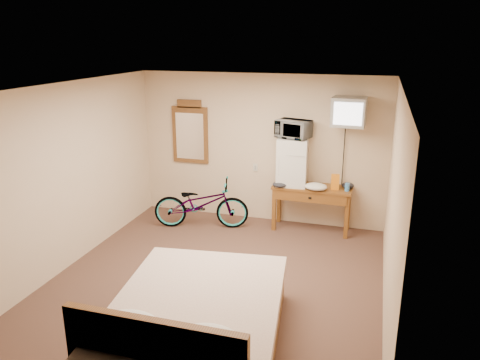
{
  "coord_description": "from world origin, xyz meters",
  "views": [
    {
      "loc": [
        1.86,
        -5.16,
        3.06
      ],
      "look_at": [
        0.14,
        0.61,
        1.21
      ],
      "focal_mm": 35.0,
      "sensor_mm": 36.0,
      "label": 1
    }
  ],
  "objects": [
    {
      "name": "cloth_cream",
      "position": [
        1.01,
        1.87,
        0.81
      ],
      "size": [
        0.36,
        0.28,
        0.11
      ],
      "primitive_type": "ellipsoid",
      "color": "beige",
      "rests_on": "desk"
    },
    {
      "name": "bed",
      "position": [
        0.25,
        -1.37,
        0.29
      ],
      "size": [
        1.92,
        2.39,
        0.9
      ],
      "color": "brown",
      "rests_on": "floor"
    },
    {
      "name": "cloth_dark_a",
      "position": [
        0.44,
        1.84,
        0.79
      ],
      "size": [
        0.23,
        0.17,
        0.09
      ],
      "primitive_type": "ellipsoid",
      "color": "black",
      "rests_on": "desk"
    },
    {
      "name": "cloth_dark_b",
      "position": [
        1.49,
        2.11,
        0.8
      ],
      "size": [
        0.2,
        0.16,
        0.09
      ],
      "primitive_type": "ellipsoid",
      "color": "black",
      "rests_on": "desk"
    },
    {
      "name": "snack_bag",
      "position": [
        1.29,
        1.98,
        0.87
      ],
      "size": [
        0.14,
        0.1,
        0.25
      ],
      "primitive_type": "cube",
      "rotation": [
        0.0,
        0.0,
        0.23
      ],
      "color": "orange",
      "rests_on": "desk"
    },
    {
      "name": "room",
      "position": [
        -0.0,
        0.0,
        1.25
      ],
      "size": [
        4.6,
        4.64,
        2.5
      ],
      "color": "#472D23",
      "rests_on": "ground"
    },
    {
      "name": "crt_television",
      "position": [
        1.43,
        2.02,
        1.98
      ],
      "size": [
        0.52,
        0.6,
        0.44
      ],
      "color": "black",
      "rests_on": "room"
    },
    {
      "name": "wall_mirror",
      "position": [
        -1.26,
        2.27,
        1.46
      ],
      "size": [
        0.65,
        0.04,
        1.1
      ],
      "color": "brown",
      "rests_on": "room"
    },
    {
      "name": "microwave",
      "position": [
        0.59,
        2.05,
        1.67
      ],
      "size": [
        0.6,
        0.48,
        0.29
      ],
      "primitive_type": "imported",
      "rotation": [
        0.0,
        0.0,
        -0.29
      ],
      "color": "silver",
      "rests_on": "mini_fridge"
    },
    {
      "name": "mini_fridge",
      "position": [
        0.59,
        2.05,
        1.14
      ],
      "size": [
        0.51,
        0.49,
        0.77
      ],
      "color": "silver",
      "rests_on": "desk"
    },
    {
      "name": "bicycle",
      "position": [
        -0.83,
        1.63,
        0.41
      ],
      "size": [
        1.65,
        0.91,
        0.82
      ],
      "primitive_type": "imported",
      "rotation": [
        0.0,
        0.0,
        1.82
      ],
      "color": "black",
      "rests_on": "floor"
    },
    {
      "name": "desk",
      "position": [
        0.94,
        2.0,
        0.62
      ],
      "size": [
        1.27,
        0.5,
        0.75
      ],
      "color": "brown",
      "rests_on": "floor"
    },
    {
      "name": "blue_cup",
      "position": [
        1.49,
        1.96,
        0.81
      ],
      "size": [
        0.07,
        0.07,
        0.13
      ],
      "primitive_type": "cylinder",
      "color": "#3C80CC",
      "rests_on": "desk"
    }
  ]
}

